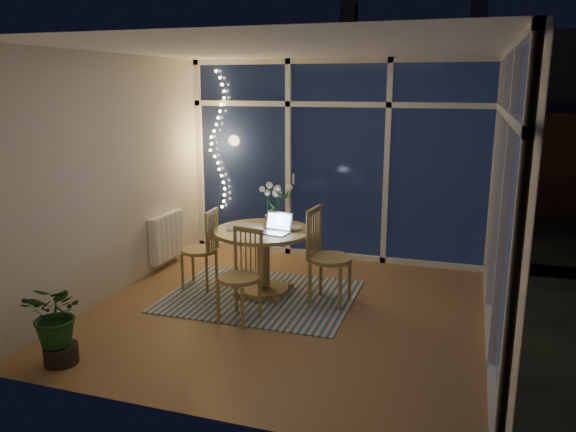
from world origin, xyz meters
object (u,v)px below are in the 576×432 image
object	(u,v)px
dining_table	(264,262)
chair_front	(239,276)
chair_left	(199,248)
flower_vase	(274,215)
chair_right	(330,256)
laptop	(274,223)
potted_plant	(58,321)

from	to	relation	value
dining_table	chair_front	xyz separation A→B (m)	(0.03, -0.77, 0.10)
chair_left	flower_vase	xyz separation A→B (m)	(0.80, 0.31, 0.37)
dining_table	flower_vase	xyz separation A→B (m)	(0.03, 0.27, 0.47)
chair_right	flower_vase	size ratio (longest dim) A/B	4.97
chair_left	flower_vase	bearing A→B (deg)	107.04
chair_front	laptop	bearing A→B (deg)	91.92
laptop	flower_vase	size ratio (longest dim) A/B	1.49
laptop	flower_vase	bearing A→B (deg)	118.93
dining_table	chair_right	xyz separation A→B (m)	(0.77, -0.06, 0.16)
chair_left	laptop	size ratio (longest dim) A/B	2.98
chair_right	laptop	world-z (taller)	chair_right
chair_front	potted_plant	world-z (taller)	chair_front
chair_left	chair_right	world-z (taller)	chair_right
chair_left	potted_plant	bearing A→B (deg)	-12.13
dining_table	potted_plant	world-z (taller)	potted_plant
potted_plant	chair_front	bearing A→B (deg)	49.78
potted_plant	chair_left	bearing A→B (deg)	82.13
chair_left	laptop	bearing A→B (deg)	81.82
laptop	flower_vase	distance (m)	0.40
chair_right	flower_vase	world-z (taller)	chair_right
dining_table	chair_right	distance (m)	0.79
dining_table	chair_left	distance (m)	0.77
chair_right	potted_plant	xyz separation A→B (m)	(-1.81, -1.98, -0.14)
laptop	potted_plant	bearing A→B (deg)	-111.78
chair_front	potted_plant	distance (m)	1.66
chair_right	chair_front	distance (m)	1.03
chair_left	chair_right	xyz separation A→B (m)	(1.54, -0.01, 0.06)
chair_left	chair_right	bearing A→B (deg)	85.19
laptop	flower_vase	world-z (taller)	laptop
laptop	potted_plant	size ratio (longest dim) A/B	0.41
dining_table	potted_plant	size ratio (longest dim) A/B	1.41
chair_left	flower_vase	distance (m)	0.94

